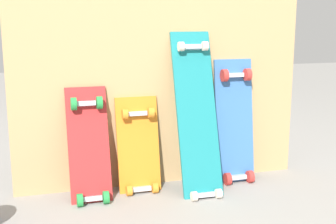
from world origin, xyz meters
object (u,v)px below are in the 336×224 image
skateboard_teal (197,120)px  skateboard_orange (139,151)px  skateboard_blue (235,126)px  skateboard_red (89,151)px

skateboard_teal → skateboard_orange: bearing=164.4°
skateboard_teal → skateboard_blue: 0.28m
skateboard_orange → skateboard_teal: 0.36m
skateboard_orange → skateboard_teal: skateboard_teal is taller
skateboard_red → skateboard_orange: bearing=8.6°
skateboard_red → skateboard_blue: size_ratio=0.85×
skateboard_orange → skateboard_blue: 0.57m
skateboard_blue → skateboard_orange: bearing=-179.7°
skateboard_red → skateboard_teal: (0.57, -0.04, 0.13)m
skateboard_red → skateboard_teal: 0.59m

